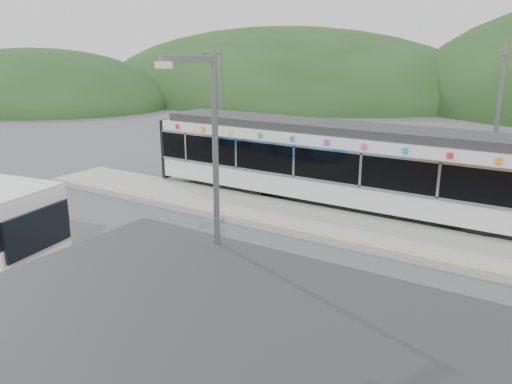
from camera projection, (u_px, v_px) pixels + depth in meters
The scene contains 8 objects.
ground at pixel (238, 244), 18.16m from camera, with size 120.00×120.00×0.00m, color #4C4C4F.
hills at pixel (448, 233), 19.23m from camera, with size 146.00×149.00×26.00m.
platform at pixel (283, 216), 20.79m from camera, with size 26.00×3.20×0.30m, color #9E9E99.
yellow_line at pixel (267, 221), 19.69m from camera, with size 26.00×0.10×0.01m, color yellow.
train at pixel (363, 165), 21.23m from camera, with size 20.44×3.01×3.74m.
catenary_mast_west at pixel (221, 108), 27.70m from camera, with size 0.18×1.80×7.00m.
catenary_mast_east at pixel (496, 130), 20.45m from camera, with size 0.18×1.80×7.00m.
lamp_post at pixel (212, 197), 9.89m from camera, with size 0.53×1.23×6.78m.
Camera 1 is at (9.67, -13.90, 6.86)m, focal length 35.00 mm.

